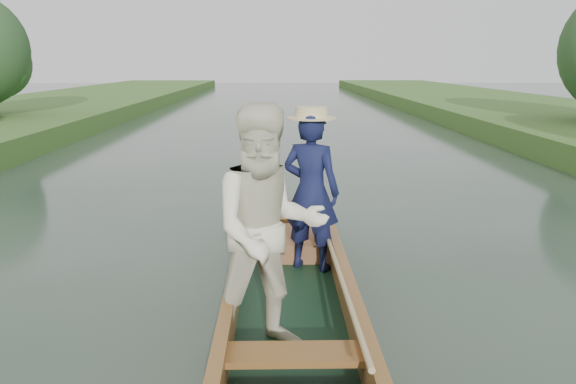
{
  "coord_description": "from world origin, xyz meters",
  "views": [
    {
      "loc": [
        -0.12,
        -5.14,
        2.28
      ],
      "look_at": [
        0.0,
        0.6,
        0.95
      ],
      "focal_mm": 35.0,
      "sensor_mm": 36.0,
      "label": 1
    }
  ],
  "objects": [
    {
      "name": "trees_far",
      "position": [
        1.13,
        7.68,
        2.53
      ],
      "size": [
        23.08,
        14.33,
        4.54
      ],
      "color": "#47331E",
      "rests_on": "ground"
    },
    {
      "name": "ground",
      "position": [
        0.0,
        0.0,
        0.0
      ],
      "size": [
        120.0,
        120.0,
        0.0
      ],
      "primitive_type": "plane",
      "color": "#283D30",
      "rests_on": "ground"
    },
    {
      "name": "punt",
      "position": [
        -0.03,
        -0.32,
        0.71
      ],
      "size": [
        1.34,
        5.0,
        2.0
      ],
      "color": "black",
      "rests_on": "ground"
    }
  ]
}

